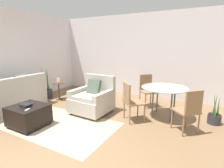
{
  "coord_description": "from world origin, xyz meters",
  "views": [
    {
      "loc": [
        2.24,
        -1.71,
        1.73
      ],
      "look_at": [
        0.15,
        2.13,
        0.75
      ],
      "focal_mm": 28.0,
      "sensor_mm": 36.0,
      "label": 1
    }
  ],
  "objects_px": {
    "ottoman": "(29,115)",
    "dining_chair_near_right": "(189,109)",
    "armchair": "(93,99)",
    "book_stack": "(26,105)",
    "side_table": "(59,88)",
    "dining_chair_far_left": "(147,88)",
    "couch": "(8,99)",
    "dining_chair_near_left": "(131,99)",
    "potted_plant": "(46,91)",
    "tv_remote_secondary": "(31,104)",
    "dining_table": "(165,91)",
    "tv_remote_primary": "(27,110)",
    "picture_frame": "(58,80)",
    "potted_plant_small": "(214,117)"
  },
  "relations": [
    {
      "from": "book_stack",
      "to": "armchair",
      "type": "bearing_deg",
      "value": 60.69
    },
    {
      "from": "tv_remote_secondary",
      "to": "dining_chair_near_left",
      "type": "xyz_separation_m",
      "value": [
        1.87,
        1.19,
        0.06
      ]
    },
    {
      "from": "side_table",
      "to": "dining_chair_far_left",
      "type": "height_order",
      "value": "dining_chair_far_left"
    },
    {
      "from": "ottoman",
      "to": "dining_chair_near_right",
      "type": "height_order",
      "value": "dining_chair_near_right"
    },
    {
      "from": "armchair",
      "to": "picture_frame",
      "type": "xyz_separation_m",
      "value": [
        -1.58,
        0.38,
        0.29
      ]
    },
    {
      "from": "side_table",
      "to": "dining_table",
      "type": "relative_size",
      "value": 0.51
    },
    {
      "from": "dining_chair_near_left",
      "to": "dining_chair_near_right",
      "type": "relative_size",
      "value": 1.0
    },
    {
      "from": "armchair",
      "to": "picture_frame",
      "type": "distance_m",
      "value": 1.65
    },
    {
      "from": "dining_table",
      "to": "dining_chair_near_right",
      "type": "relative_size",
      "value": 1.22
    },
    {
      "from": "picture_frame",
      "to": "dining_chair_far_left",
      "type": "relative_size",
      "value": 0.2
    },
    {
      "from": "dining_chair_near_right",
      "to": "potted_plant_small",
      "type": "distance_m",
      "value": 0.96
    },
    {
      "from": "armchair",
      "to": "tv_remote_primary",
      "type": "relative_size",
      "value": 6.57
    },
    {
      "from": "dining_chair_near_left",
      "to": "dining_chair_far_left",
      "type": "height_order",
      "value": "same"
    },
    {
      "from": "potted_plant",
      "to": "dining_table",
      "type": "relative_size",
      "value": 0.98
    },
    {
      "from": "armchair",
      "to": "potted_plant",
      "type": "xyz_separation_m",
      "value": [
        -2.12,
        0.33,
        -0.14
      ]
    },
    {
      "from": "ottoman",
      "to": "dining_chair_near_right",
      "type": "relative_size",
      "value": 0.81
    },
    {
      "from": "book_stack",
      "to": "dining_chair_near_left",
      "type": "relative_size",
      "value": 0.28
    },
    {
      "from": "dining_chair_near_left",
      "to": "dining_chair_near_right",
      "type": "distance_m",
      "value": 1.23
    },
    {
      "from": "couch",
      "to": "dining_chair_near_right",
      "type": "height_order",
      "value": "couch"
    },
    {
      "from": "armchair",
      "to": "dining_chair_far_left",
      "type": "bearing_deg",
      "value": 48.19
    },
    {
      "from": "ottoman",
      "to": "dining_table",
      "type": "xyz_separation_m",
      "value": [
        2.45,
        1.92,
        0.41
      ]
    },
    {
      "from": "dining_chair_near_left",
      "to": "tv_remote_secondary",
      "type": "bearing_deg",
      "value": -147.52
    },
    {
      "from": "ottoman",
      "to": "dining_chair_near_left",
      "type": "distance_m",
      "value": 2.27
    },
    {
      "from": "tv_remote_primary",
      "to": "armchair",
      "type": "bearing_deg",
      "value": 69.12
    },
    {
      "from": "armchair",
      "to": "dining_chair_near_right",
      "type": "xyz_separation_m",
      "value": [
        2.31,
        -0.03,
        0.16
      ]
    },
    {
      "from": "couch",
      "to": "tv_remote_primary",
      "type": "height_order",
      "value": "couch"
    },
    {
      "from": "armchair",
      "to": "book_stack",
      "type": "relative_size",
      "value": 3.78
    },
    {
      "from": "couch",
      "to": "potted_plant",
      "type": "xyz_separation_m",
      "value": [
        -0.09,
        1.35,
        -0.11
      ]
    },
    {
      "from": "couch",
      "to": "tv_remote_primary",
      "type": "xyz_separation_m",
      "value": [
        1.46,
        -0.46,
        0.14
      ]
    },
    {
      "from": "ottoman",
      "to": "tv_remote_secondary",
      "type": "relative_size",
      "value": 4.73
    },
    {
      "from": "ottoman",
      "to": "book_stack",
      "type": "bearing_deg",
      "value": -101.91
    },
    {
      "from": "armchair",
      "to": "tv_remote_primary",
      "type": "bearing_deg",
      "value": -110.88
    },
    {
      "from": "tv_remote_primary",
      "to": "dining_chair_near_right",
      "type": "relative_size",
      "value": 0.16
    },
    {
      "from": "book_stack",
      "to": "dining_table",
      "type": "height_order",
      "value": "dining_table"
    },
    {
      "from": "dining_table",
      "to": "dining_chair_near_right",
      "type": "bearing_deg",
      "value": -45.0
    },
    {
      "from": "tv_remote_secondary",
      "to": "potted_plant",
      "type": "bearing_deg",
      "value": 130.45
    },
    {
      "from": "armchair",
      "to": "dining_chair_near_right",
      "type": "height_order",
      "value": "armchair"
    },
    {
      "from": "dining_chair_near_left",
      "to": "dining_chair_near_right",
      "type": "bearing_deg",
      "value": 0.0
    },
    {
      "from": "couch",
      "to": "tv_remote_secondary",
      "type": "bearing_deg",
      "value": -9.39
    },
    {
      "from": "ottoman",
      "to": "picture_frame",
      "type": "relative_size",
      "value": 4.04
    },
    {
      "from": "couch",
      "to": "book_stack",
      "type": "relative_size",
      "value": 7.9
    },
    {
      "from": "dining_table",
      "to": "dining_chair_near_left",
      "type": "distance_m",
      "value": 0.88
    },
    {
      "from": "armchair",
      "to": "couch",
      "type": "bearing_deg",
      "value": -153.3
    },
    {
      "from": "couch",
      "to": "dining_chair_far_left",
      "type": "bearing_deg",
      "value": 35.61
    },
    {
      "from": "armchair",
      "to": "dining_chair_far_left",
      "type": "xyz_separation_m",
      "value": [
        1.08,
        1.2,
        0.16
      ]
    },
    {
      "from": "tv_remote_secondary",
      "to": "tv_remote_primary",
      "type": "bearing_deg",
      "value": -48.22
    },
    {
      "from": "dining_chair_near_right",
      "to": "ottoman",
      "type": "bearing_deg",
      "value": -157.01
    },
    {
      "from": "dining_chair_near_left",
      "to": "tv_remote_primary",
      "type": "bearing_deg",
      "value": -138.5
    },
    {
      "from": "dining_chair_near_left",
      "to": "potted_plant_small",
      "type": "bearing_deg",
      "value": 23.65
    },
    {
      "from": "dining_table",
      "to": "couch",
      "type": "bearing_deg",
      "value": -156.64
    }
  ]
}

